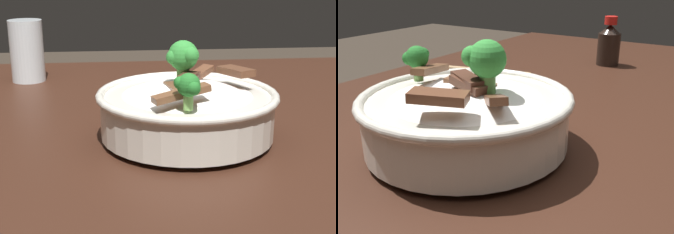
# 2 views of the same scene
# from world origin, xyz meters

# --- Properties ---
(dining_table) EXTENTS (1.50, 0.98, 0.79)m
(dining_table) POSITION_xyz_m (0.00, 0.00, 0.67)
(dining_table) COLOR #381E14
(dining_table) RESTS_ON ground
(rice_bowl) EXTENTS (0.26, 0.26, 0.14)m
(rice_bowl) POSITION_xyz_m (-0.10, 0.09, 0.83)
(rice_bowl) COLOR silver
(rice_bowl) RESTS_ON dining_table
(chopsticks_pair) EXTENTS (0.07, 0.21, 0.01)m
(chopsticks_pair) POSITION_xyz_m (0.22, 0.30, 0.79)
(chopsticks_pair) COLOR #9E7A4C
(chopsticks_pair) RESTS_ON dining_table
(soy_sauce_bottle) EXTENTS (0.05, 0.05, 0.11)m
(soy_sauce_bottle) POSITION_xyz_m (0.43, 0.10, 0.83)
(soy_sauce_bottle) COLOR black
(soy_sauce_bottle) RESTS_ON dining_table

